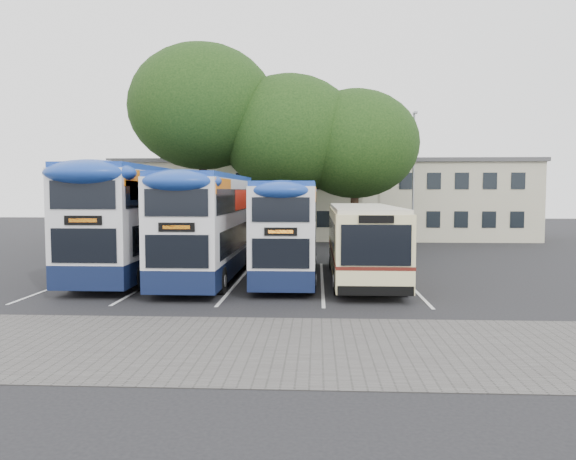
# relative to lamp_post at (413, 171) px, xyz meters

# --- Properties ---
(ground) EXTENTS (120.00, 120.00, 0.00)m
(ground) POSITION_rel_lamp_post_xyz_m (-6.00, -19.97, -5.08)
(ground) COLOR black
(ground) RESTS_ON ground
(paving_strip) EXTENTS (40.00, 6.00, 0.01)m
(paving_strip) POSITION_rel_lamp_post_xyz_m (-8.00, -24.97, -5.08)
(paving_strip) COLOR #595654
(paving_strip) RESTS_ON ground
(bay_lines) EXTENTS (14.12, 11.00, 0.01)m
(bay_lines) POSITION_rel_lamp_post_xyz_m (-9.75, -14.97, -5.08)
(bay_lines) COLOR silver
(bay_lines) RESTS_ON ground
(depot_building) EXTENTS (32.40, 8.40, 6.20)m
(depot_building) POSITION_rel_lamp_post_xyz_m (-6.00, 7.02, -1.93)
(depot_building) COLOR #BAB596
(depot_building) RESTS_ON ground
(lamp_post) EXTENTS (0.25, 1.05, 9.06)m
(lamp_post) POSITION_rel_lamp_post_xyz_m (0.00, 0.00, 0.00)
(lamp_post) COLOR gray
(lamp_post) RESTS_ON ground
(tree_left) EXTENTS (9.21, 9.21, 12.95)m
(tree_left) POSITION_rel_lamp_post_xyz_m (-13.70, -3.01, 3.94)
(tree_left) COLOR black
(tree_left) RESTS_ON ground
(tree_mid) EXTENTS (8.74, 8.74, 11.05)m
(tree_mid) POSITION_rel_lamp_post_xyz_m (-8.23, -2.76, 2.25)
(tree_mid) COLOR black
(tree_mid) RESTS_ON ground
(tree_right) EXTENTS (8.02, 8.02, 10.13)m
(tree_right) POSITION_rel_lamp_post_xyz_m (-4.11, -2.65, 1.62)
(tree_right) COLOR black
(tree_right) RESTS_ON ground
(bus_dd_left) EXTENTS (2.79, 11.49, 4.79)m
(bus_dd_left) POSITION_rel_lamp_post_xyz_m (-14.46, -13.82, -2.45)
(bus_dd_left) COLOR #0F1838
(bus_dd_left) RESTS_ON ground
(bus_dd_mid) EXTENTS (2.59, 10.69, 4.46)m
(bus_dd_mid) POSITION_rel_lamp_post_xyz_m (-11.11, -14.68, -2.63)
(bus_dd_mid) COLOR #0F1838
(bus_dd_mid) RESTS_ON ground
(bus_dd_right) EXTENTS (2.40, 9.91, 4.13)m
(bus_dd_right) POSITION_rel_lamp_post_xyz_m (-7.71, -14.32, -2.81)
(bus_dd_right) COLOR #0F1838
(bus_dd_right) RESTS_ON ground
(bus_single) EXTENTS (2.68, 10.54, 3.14)m
(bus_single) POSITION_rel_lamp_post_xyz_m (-4.53, -14.48, -3.30)
(bus_single) COLOR beige
(bus_single) RESTS_ON ground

